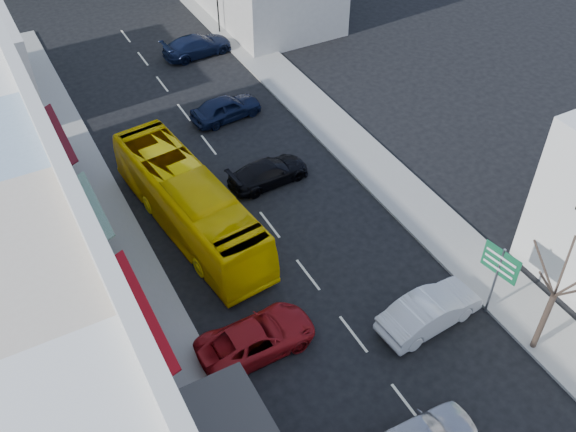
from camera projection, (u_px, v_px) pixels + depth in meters
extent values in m
plane|color=black|center=(353.00, 334.00, 28.07)|extent=(120.00, 120.00, 0.00)
cube|color=gray|center=(117.00, 248.00, 31.88)|extent=(3.00, 52.00, 0.15)
cube|color=gray|center=(369.00, 161.00, 37.18)|extent=(3.00, 52.00, 0.15)
cube|color=beige|center=(21.00, 340.00, 22.92)|extent=(7.00, 8.00, 8.00)
cube|color=#A90C16|center=(136.00, 314.00, 25.01)|extent=(1.30, 6.80, 0.08)
cube|color=#195926|center=(87.00, 210.00, 29.56)|extent=(1.30, 5.10, 0.08)
cube|color=#5A0D17|center=(53.00, 138.00, 33.79)|extent=(1.30, 5.95, 0.08)
imported|color=yellow|center=(189.00, 204.00, 32.10)|extent=(3.78, 11.81, 3.10)
imported|color=silver|center=(430.00, 312.00, 28.07)|extent=(4.54, 2.18, 1.40)
imported|color=maroon|center=(257.00, 338.00, 27.05)|extent=(4.64, 2.00, 1.40)
imported|color=black|center=(268.00, 172.00, 35.42)|extent=(4.62, 2.16, 1.40)
imported|color=black|center=(226.00, 109.00, 40.13)|extent=(4.55, 2.22, 1.40)
imported|color=black|center=(197.00, 46.00, 46.27)|extent=(4.62, 2.16, 1.40)
imported|color=black|center=(157.00, 365.00, 25.69)|extent=(0.47, 0.64, 1.70)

